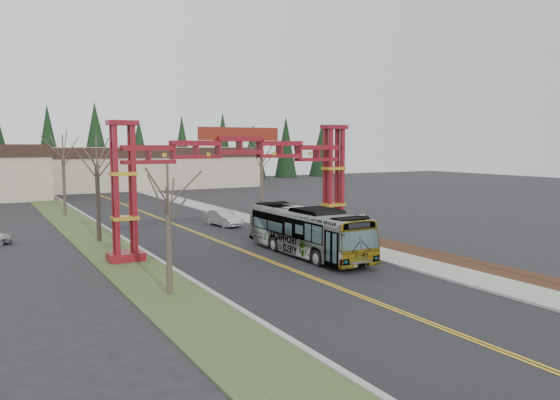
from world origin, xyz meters
TOP-DOWN VIEW (x-y plane):
  - ground at (0.00, 0.00)m, footprint 200.00×200.00m
  - road at (0.00, 25.00)m, footprint 12.00×110.00m
  - lane_line_left at (-0.12, 25.00)m, footprint 0.12×100.00m
  - lane_line_right at (0.12, 25.00)m, footprint 0.12×100.00m
  - curb_right at (6.15, 25.00)m, footprint 0.30×110.00m
  - sidewalk_right at (7.60, 25.00)m, footprint 2.60×110.00m
  - landscape_strip at (10.20, 10.00)m, footprint 2.60×50.00m
  - grass_median at (-8.00, 25.00)m, footprint 4.00×110.00m
  - curb_left at (-6.15, 25.00)m, footprint 0.30×110.00m
  - gateway_arch at (0.00, 18.00)m, footprint 18.20×1.60m
  - retail_building_east at (10.00, 79.95)m, footprint 38.00×20.30m
  - conifer_treeline at (0.25, 92.00)m, footprint 116.10×5.60m
  - transit_bus at (3.07, 14.00)m, footprint 2.82×11.78m
  - silver_sedan at (3.56, 29.10)m, footprint 2.19×4.68m
  - bare_tree_median_near at (-8.00, 9.16)m, footprint 2.98×2.98m
  - bare_tree_median_mid at (-8.00, 26.28)m, footprint 3.37×3.37m
  - bare_tree_median_far at (-8.00, 43.66)m, footprint 3.33×3.33m
  - bare_tree_right_far at (10.00, 33.86)m, footprint 3.43×3.43m
  - street_sign at (8.90, 15.55)m, footprint 0.51×0.06m
  - barrel_south at (9.40, 17.85)m, footprint 0.53×0.53m
  - barrel_mid at (9.57, 19.78)m, footprint 0.53×0.53m
  - barrel_north at (9.92, 23.33)m, footprint 0.57×0.57m

SIDE VIEW (x-z plane):
  - ground at x=0.00m, z-range 0.00..0.00m
  - road at x=0.00m, z-range 0.00..0.02m
  - lane_line_left at x=-0.12m, z-range 0.02..0.03m
  - lane_line_right at x=0.12m, z-range 0.02..0.03m
  - grass_median at x=-8.00m, z-range 0.00..0.08m
  - landscape_strip at x=10.20m, z-range 0.00..0.12m
  - curb_right at x=6.15m, z-range 0.00..0.15m
  - curb_left at x=-6.15m, z-range 0.00..0.15m
  - sidewalk_right at x=7.60m, z-range 0.01..0.15m
  - barrel_mid at x=9.57m, z-range 0.00..0.98m
  - barrel_south at x=9.40m, z-range 0.00..0.98m
  - barrel_north at x=9.92m, z-range 0.00..1.05m
  - silver_sedan at x=3.56m, z-range 0.00..1.49m
  - street_sign at x=8.90m, z-range 0.49..2.71m
  - transit_bus at x=3.07m, z-range 0.00..3.28m
  - retail_building_east at x=10.00m, z-range 0.01..7.01m
  - bare_tree_median_near at x=-8.00m, z-range 1.26..7.76m
  - bare_tree_median_mid at x=-8.00m, z-range 1.81..9.94m
  - gateway_arch at x=0.00m, z-range 1.53..10.43m
  - bare_tree_right_far at x=10.00m, z-range 1.90..10.30m
  - bare_tree_median_far at x=-8.00m, z-range 2.00..10.50m
  - conifer_treeline at x=0.25m, z-range -0.01..12.99m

